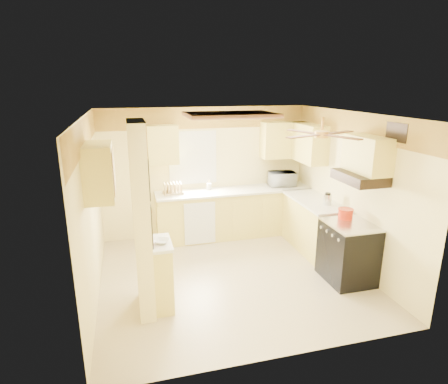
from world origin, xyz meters
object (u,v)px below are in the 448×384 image
object	(u,v)px
stove	(348,252)
kettle	(327,199)
microwave	(282,179)
bowl	(162,241)
dutch_oven	(346,214)

from	to	relation	value
stove	kettle	distance (m)	1.03
microwave	kettle	size ratio (longest dim) A/B	2.44
bowl	dutch_oven	distance (m)	2.84
bowl	dutch_oven	bearing A→B (deg)	5.35
stove	microwave	bearing A→B (deg)	94.28
stove	dutch_oven	distance (m)	0.58
dutch_oven	kettle	xyz separation A→B (m)	(0.04, 0.62, 0.04)
stove	bowl	bearing A→B (deg)	-179.17
stove	bowl	world-z (taller)	bowl
stove	microwave	distance (m)	2.28
stove	bowl	size ratio (longest dim) A/B	4.77
microwave	kettle	world-z (taller)	microwave
microwave	bowl	size ratio (longest dim) A/B	2.66
dutch_oven	stove	bearing A→B (deg)	-101.84
microwave	dutch_oven	xyz separation A→B (m)	(0.21, -1.96, -0.09)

